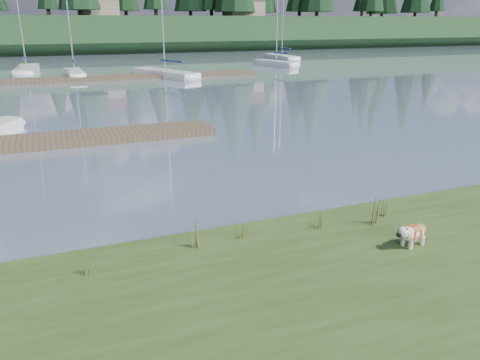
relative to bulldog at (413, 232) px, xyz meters
name	(u,v)px	position (x,y,z in m)	size (l,w,h in m)	color
ground	(81,81)	(-4.10, 33.75, -0.64)	(200.00, 200.00, 0.00)	gray
ridge	(60,34)	(-4.10, 76.75, 1.86)	(200.00, 20.00, 5.00)	#193218
bulldog	(413,232)	(0.00, 0.00, 0.00)	(0.80, 0.41, 0.47)	silver
dock_near	(8,144)	(-8.10, 12.75, -0.49)	(16.00, 2.00, 0.30)	#4C3D2C
dock_far	(106,78)	(-2.10, 33.75, -0.49)	(26.00, 2.20, 0.30)	#4C3D2C
sailboat_bg_1	(27,69)	(-8.23, 42.34, -0.32)	(2.10, 8.54, 12.57)	white
sailboat_bg_2	(74,73)	(-4.39, 37.14, -0.31)	(1.53, 6.47, 9.82)	white
sailboat_bg_3	(160,73)	(2.56, 34.50, -0.32)	(4.90, 8.54, 12.52)	white
sailboat_bg_4	(273,63)	(15.99, 39.92, -0.32)	(2.81, 6.55, 9.67)	white
sailboat_bg_5	(279,57)	(20.66, 47.77, -0.33)	(1.89, 8.15, 11.56)	white
weed_0	(195,234)	(-4.04, 1.50, 0.00)	(0.17, 0.14, 0.69)	#475B23
weed_1	(243,230)	(-2.99, 1.58, -0.12)	(0.17, 0.14, 0.41)	#475B23
weed_2	(374,210)	(-0.06, 1.16, 0.03)	(0.17, 0.14, 0.78)	#475B23
weed_3	(87,264)	(-6.09, 1.18, -0.07)	(0.17, 0.14, 0.53)	#475B23
weed_4	(321,220)	(-1.28, 1.36, -0.09)	(0.17, 0.14, 0.48)	#475B23
weed_5	(384,205)	(0.42, 1.45, -0.04)	(0.17, 0.14, 0.60)	#475B23
mud_lip	(184,247)	(-4.10, 2.15, -0.57)	(60.00, 0.50, 0.14)	#33281C
house_1	(97,2)	(1.90, 74.75, 6.67)	(6.30, 5.30, 4.65)	gray
house_2	(243,4)	(25.90, 72.75, 6.67)	(6.30, 5.30, 4.65)	gray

